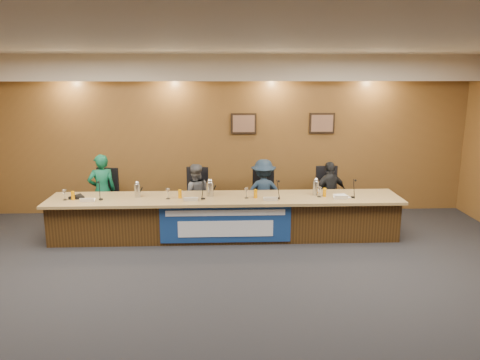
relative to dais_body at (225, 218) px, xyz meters
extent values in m
plane|color=black|center=(0.00, -2.40, -0.35)|extent=(10.00, 10.00, 0.00)
cube|color=silver|center=(0.00, -2.40, 2.85)|extent=(10.00, 8.00, 0.04)
cube|color=brown|center=(0.00, 1.60, 1.25)|extent=(10.00, 0.04, 3.20)
cube|color=beige|center=(0.00, 1.35, 2.60)|extent=(10.00, 0.50, 0.50)
cube|color=#3C260F|center=(0.00, 0.00, 0.00)|extent=(6.00, 0.80, 0.70)
cube|color=#987A49|center=(0.00, -0.05, 0.38)|extent=(6.10, 0.95, 0.05)
cube|color=navy|center=(0.00, -0.41, 0.03)|extent=(2.20, 0.02, 0.65)
cube|color=silver|center=(0.00, -0.43, 0.23)|extent=(2.00, 0.01, 0.10)
cube|color=silver|center=(0.00, -0.43, -0.05)|extent=(1.60, 0.01, 0.28)
cube|color=black|center=(0.40, 1.57, 1.50)|extent=(0.52, 0.04, 0.42)
cube|color=black|center=(2.00, 1.57, 1.50)|extent=(0.52, 0.04, 0.42)
imported|color=#0C5035|center=(-2.30, 0.68, 0.35)|extent=(0.60, 0.50, 1.40)
imported|color=#505156|center=(-0.56, 0.68, 0.25)|extent=(0.62, 0.50, 1.20)
imported|color=#19293C|center=(0.73, 0.68, 0.29)|extent=(0.83, 0.48, 1.27)
imported|color=black|center=(2.01, 0.68, 0.26)|extent=(0.77, 0.52, 1.22)
cube|color=black|center=(-2.30, 0.78, 0.13)|extent=(0.56, 0.56, 0.08)
cube|color=black|center=(-0.56, 0.78, 0.13)|extent=(0.55, 0.55, 0.08)
cube|color=black|center=(0.73, 0.78, 0.13)|extent=(0.54, 0.54, 0.08)
cube|color=black|center=(2.01, 0.78, 0.13)|extent=(0.48, 0.48, 0.08)
cube|color=white|center=(-2.31, -0.28, 0.45)|extent=(0.24, 0.08, 0.10)
cylinder|color=black|center=(-2.12, -0.14, 0.41)|extent=(0.07, 0.07, 0.02)
cylinder|color=orange|center=(-2.59, -0.12, 0.47)|extent=(0.06, 0.06, 0.15)
cylinder|color=silver|center=(-2.72, -0.13, 0.49)|extent=(0.08, 0.08, 0.18)
cube|color=white|center=(-0.58, -0.30, 0.45)|extent=(0.24, 0.08, 0.10)
cylinder|color=black|center=(-0.38, -0.17, 0.41)|extent=(0.07, 0.07, 0.02)
cylinder|color=orange|center=(-0.78, -0.08, 0.47)|extent=(0.06, 0.06, 0.15)
cylinder|color=silver|center=(-0.98, -0.12, 0.49)|extent=(0.08, 0.08, 0.18)
cube|color=white|center=(0.77, -0.34, 0.45)|extent=(0.24, 0.08, 0.10)
cylinder|color=black|center=(0.90, -0.19, 0.41)|extent=(0.07, 0.07, 0.02)
cylinder|color=orange|center=(0.52, -0.13, 0.47)|extent=(0.06, 0.06, 0.15)
cylinder|color=silver|center=(0.37, -0.13, 0.49)|extent=(0.08, 0.08, 0.18)
cube|color=white|center=(1.98, -0.29, 0.45)|extent=(0.24, 0.08, 0.10)
cylinder|color=black|center=(2.21, -0.18, 0.41)|extent=(0.07, 0.07, 0.02)
cylinder|color=orange|center=(1.73, -0.08, 0.47)|extent=(0.06, 0.06, 0.15)
cylinder|color=silver|center=(1.63, -0.12, 0.49)|extent=(0.08, 0.08, 0.18)
cylinder|color=silver|center=(-1.52, 0.02, 0.52)|extent=(0.11, 0.11, 0.23)
cylinder|color=silver|center=(-0.26, 0.03, 0.52)|extent=(0.13, 0.13, 0.25)
cylinder|color=silver|center=(1.60, 0.02, 0.53)|extent=(0.11, 0.11, 0.25)
cylinder|color=black|center=(-2.53, -0.02, 0.43)|extent=(0.32, 0.32, 0.05)
cube|color=white|center=(2.04, -0.07, 0.40)|extent=(0.26, 0.33, 0.01)
camera|label=1|loc=(-0.07, -7.89, 2.53)|focal=35.00mm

